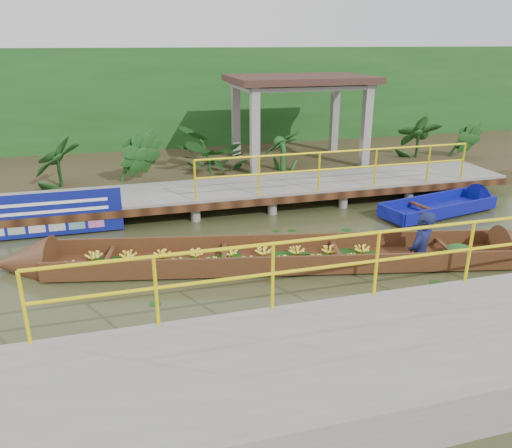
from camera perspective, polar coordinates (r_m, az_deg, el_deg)
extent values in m
plane|color=#32351A|center=(10.31, 1.02, -4.03)|extent=(80.00, 80.00, 0.00)
cube|color=#322A19|center=(17.19, -6.16, 6.63)|extent=(30.00, 8.00, 0.45)
cube|color=slate|center=(13.32, -3.27, 3.92)|extent=(16.00, 2.00, 0.15)
cube|color=black|center=(12.41, -2.26, 2.32)|extent=(16.00, 0.12, 0.18)
cylinder|color=yellow|center=(13.04, 9.57, 8.19)|extent=(7.50, 0.05, 0.05)
cylinder|color=yellow|center=(13.14, 9.46, 6.27)|extent=(7.50, 0.05, 0.05)
cylinder|color=yellow|center=(13.16, 9.44, 6.06)|extent=(0.05, 0.05, 1.00)
cylinder|color=slate|center=(12.44, -20.70, 0.04)|extent=(0.24, 0.24, 0.55)
cylinder|color=slate|center=(13.95, -20.25, 2.23)|extent=(0.24, 0.24, 0.55)
cylinder|color=slate|center=(12.39, -11.50, 0.90)|extent=(0.24, 0.24, 0.55)
cylinder|color=slate|center=(13.91, -12.05, 3.00)|extent=(0.24, 0.24, 0.55)
cylinder|color=slate|center=(12.66, -2.46, 1.72)|extent=(0.24, 0.24, 0.55)
cylinder|color=slate|center=(14.15, -3.95, 3.70)|extent=(0.24, 0.24, 0.55)
cylinder|color=slate|center=(13.23, 6.01, 2.45)|extent=(0.24, 0.24, 0.55)
cylinder|color=slate|center=(14.67, 3.74, 4.30)|extent=(0.24, 0.24, 0.55)
cylinder|color=slate|center=(14.07, 13.63, 3.07)|extent=(0.24, 0.24, 0.55)
cylinder|color=slate|center=(15.42, 10.80, 4.78)|extent=(0.24, 0.24, 0.55)
cylinder|color=slate|center=(15.12, 20.30, 3.56)|extent=(0.24, 0.24, 0.55)
cylinder|color=slate|center=(16.39, 17.12, 5.15)|extent=(0.24, 0.24, 0.55)
cylinder|color=slate|center=(12.66, -2.46, 1.72)|extent=(0.24, 0.24, 0.55)
cube|color=slate|center=(7.23, 18.94, -14.01)|extent=(18.00, 2.40, 0.70)
cylinder|color=yellow|center=(7.47, 15.27, -0.76)|extent=(10.00, 0.05, 0.05)
cylinder|color=yellow|center=(7.64, 14.96, -3.92)|extent=(10.00, 0.05, 0.05)
cylinder|color=yellow|center=(7.66, 14.92, -4.26)|extent=(0.05, 0.05, 1.00)
cube|color=slate|center=(14.86, -0.12, 10.02)|extent=(0.25, 0.25, 2.80)
cube|color=slate|center=(16.19, 12.46, 10.40)|extent=(0.25, 0.25, 2.80)
cube|color=slate|center=(17.16, -2.31, 11.38)|extent=(0.25, 0.25, 2.80)
cube|color=slate|center=(18.31, 8.95, 11.72)|extent=(0.25, 0.25, 2.80)
cube|color=slate|center=(16.38, 5.01, 15.48)|extent=(4.00, 2.60, 0.12)
cube|color=#37211B|center=(16.37, 5.03, 16.18)|extent=(4.40, 3.00, 0.20)
cube|color=#194315|center=(19.32, -7.66, 13.42)|extent=(30.00, 0.80, 4.00)
cube|color=#3C1F10|center=(10.06, 2.89, -4.26)|extent=(9.13, 3.00, 0.07)
cube|color=#3C1F10|center=(10.52, 2.57, -2.19)|extent=(8.91, 1.96, 0.39)
cube|color=#3C1F10|center=(9.48, 3.29, -4.80)|extent=(8.91, 1.96, 0.39)
cone|color=#3C1F10|center=(10.73, -25.11, -4.12)|extent=(1.34, 1.30, 1.09)
ellipsoid|color=#194315|center=(11.02, 22.09, -2.92)|extent=(0.73, 0.62, 0.30)
imported|color=#10143A|center=(10.40, 18.76, 1.36)|extent=(0.84, 0.76, 1.92)
cube|color=navy|center=(13.75, 20.02, 1.49)|extent=(3.30, 1.59, 0.11)
cube|color=navy|center=(14.01, 18.68, 2.55)|extent=(3.12, 0.72, 0.32)
cube|color=navy|center=(13.41, 21.55, 1.42)|extent=(3.12, 0.72, 0.32)
cube|color=navy|center=(12.62, 15.16, 1.01)|extent=(0.26, 0.94, 0.32)
cone|color=navy|center=(15.07, 24.74, 2.69)|extent=(0.81, 1.00, 0.89)
cube|color=black|center=(13.32, 18.55, 1.86)|extent=(0.30, 0.95, 0.05)
cube|color=navy|center=(12.17, -22.71, 0.99)|extent=(3.26, 0.03, 1.02)
cube|color=white|center=(12.07, -22.90, 2.17)|extent=(2.65, 0.01, 0.07)
cube|color=white|center=(12.13, -22.77, 1.27)|extent=(2.65, 0.01, 0.07)
imported|color=#194315|center=(14.72, -21.74, 6.72)|extent=(1.13, 1.13, 1.41)
imported|color=#194315|center=(14.63, -13.91, 7.50)|extent=(1.13, 1.13, 1.41)
imported|color=#194315|center=(14.90, -4.20, 8.26)|extent=(1.13, 1.13, 1.41)
imported|color=#194315|center=(15.42, 3.18, 8.68)|extent=(1.13, 1.13, 1.41)
imported|color=#194315|center=(17.64, 18.97, 9.10)|extent=(1.13, 1.13, 1.41)
imported|color=#194315|center=(18.53, 22.86, 9.10)|extent=(1.13, 1.13, 1.41)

